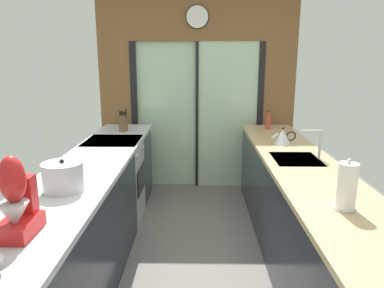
{
  "coord_description": "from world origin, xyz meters",
  "views": [
    {
      "loc": [
        0.02,
        -2.56,
        1.8
      ],
      "look_at": [
        -0.04,
        0.95,
        0.96
      ],
      "focal_mm": 33.89,
      "sensor_mm": 36.0,
      "label": 1
    }
  ],
  "objects_px": {
    "knife_block": "(123,123)",
    "kettle": "(283,137)",
    "stand_mixer": "(17,205)",
    "oven_range": "(115,181)",
    "stock_pot": "(63,177)",
    "soap_bottle": "(268,122)",
    "paper_towel_roll": "(347,187)"
  },
  "relations": [
    {
      "from": "paper_towel_roll",
      "to": "stock_pot",
      "type": "bearing_deg",
      "value": 170.97
    },
    {
      "from": "stand_mixer",
      "to": "kettle",
      "type": "relative_size",
      "value": 1.63
    },
    {
      "from": "oven_range",
      "to": "knife_block",
      "type": "height_order",
      "value": "knife_block"
    },
    {
      "from": "soap_bottle",
      "to": "paper_towel_roll",
      "type": "relative_size",
      "value": 0.72
    },
    {
      "from": "knife_block",
      "to": "kettle",
      "type": "relative_size",
      "value": 1.06
    },
    {
      "from": "oven_range",
      "to": "paper_towel_roll",
      "type": "distance_m",
      "value": 2.61
    },
    {
      "from": "paper_towel_roll",
      "to": "stand_mixer",
      "type": "bearing_deg",
      "value": -169.15
    },
    {
      "from": "oven_range",
      "to": "kettle",
      "type": "bearing_deg",
      "value": -4.7
    },
    {
      "from": "oven_range",
      "to": "stand_mixer",
      "type": "height_order",
      "value": "stand_mixer"
    },
    {
      "from": "knife_block",
      "to": "kettle",
      "type": "distance_m",
      "value": 1.9
    },
    {
      "from": "oven_range",
      "to": "stock_pot",
      "type": "height_order",
      "value": "stock_pot"
    },
    {
      "from": "stock_pot",
      "to": "kettle",
      "type": "relative_size",
      "value": 1.07
    },
    {
      "from": "knife_block",
      "to": "stock_pot",
      "type": "bearing_deg",
      "value": -90.0
    },
    {
      "from": "oven_range",
      "to": "kettle",
      "type": "distance_m",
      "value": 1.89
    },
    {
      "from": "stock_pot",
      "to": "kettle",
      "type": "height_order",
      "value": "stock_pot"
    },
    {
      "from": "oven_range",
      "to": "stand_mixer",
      "type": "bearing_deg",
      "value": -89.51
    },
    {
      "from": "knife_block",
      "to": "soap_bottle",
      "type": "distance_m",
      "value": 1.79
    },
    {
      "from": "kettle",
      "to": "soap_bottle",
      "type": "distance_m",
      "value": 0.81
    },
    {
      "from": "stock_pot",
      "to": "kettle",
      "type": "xyz_separation_m",
      "value": [
        1.78,
        1.36,
        -0.02
      ]
    },
    {
      "from": "stock_pot",
      "to": "paper_towel_roll",
      "type": "xyz_separation_m",
      "value": [
        1.78,
        -0.28,
        0.04
      ]
    },
    {
      "from": "stock_pot",
      "to": "kettle",
      "type": "bearing_deg",
      "value": 37.4
    },
    {
      "from": "knife_block",
      "to": "stock_pot",
      "type": "xyz_separation_m",
      "value": [
        -0.0,
        -2.01,
        -0.0
      ]
    },
    {
      "from": "stand_mixer",
      "to": "soap_bottle",
      "type": "xyz_separation_m",
      "value": [
        1.78,
        2.8,
        -0.07
      ]
    },
    {
      "from": "paper_towel_roll",
      "to": "knife_block",
      "type": "bearing_deg",
      "value": 127.8
    },
    {
      "from": "stand_mixer",
      "to": "kettle",
      "type": "distance_m",
      "value": 2.67
    },
    {
      "from": "knife_block",
      "to": "oven_range",
      "type": "bearing_deg",
      "value": -92.11
    },
    {
      "from": "paper_towel_roll",
      "to": "soap_bottle",
      "type": "bearing_deg",
      "value": 90.0
    },
    {
      "from": "kettle",
      "to": "knife_block",
      "type": "bearing_deg",
      "value": 159.97
    },
    {
      "from": "stock_pot",
      "to": "paper_towel_roll",
      "type": "relative_size",
      "value": 0.88
    },
    {
      "from": "stand_mixer",
      "to": "kettle",
      "type": "xyz_separation_m",
      "value": [
        1.78,
        1.99,
        -0.08
      ]
    },
    {
      "from": "stock_pot",
      "to": "paper_towel_roll",
      "type": "height_order",
      "value": "paper_towel_roll"
    },
    {
      "from": "knife_block",
      "to": "kettle",
      "type": "xyz_separation_m",
      "value": [
        1.78,
        -0.65,
        -0.02
      ]
    }
  ]
}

